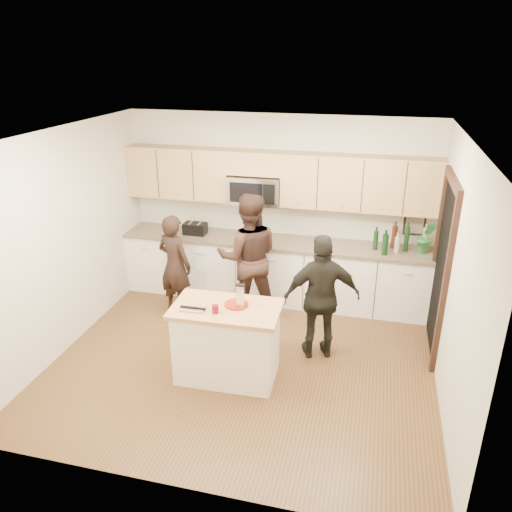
% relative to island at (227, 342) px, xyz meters
% --- Properties ---
extents(floor, '(4.50, 4.50, 0.00)m').
position_rel_island_xyz_m(floor, '(0.10, 0.35, -0.45)').
color(floor, brown).
rests_on(floor, ground).
extents(room_shell, '(4.52, 4.02, 2.71)m').
position_rel_island_xyz_m(room_shell, '(0.10, 0.35, 1.28)').
color(room_shell, beige).
rests_on(room_shell, ground).
extents(back_cabinetry, '(4.50, 0.66, 0.94)m').
position_rel_island_xyz_m(back_cabinetry, '(0.10, 2.04, 0.02)').
color(back_cabinetry, white).
rests_on(back_cabinetry, ground).
extents(upper_cabinetry, '(4.50, 0.33, 0.75)m').
position_rel_island_xyz_m(upper_cabinetry, '(0.13, 2.19, 1.39)').
color(upper_cabinetry, tan).
rests_on(upper_cabinetry, ground).
extents(microwave, '(0.76, 0.41, 0.40)m').
position_rel_island_xyz_m(microwave, '(-0.21, 2.15, 1.20)').
color(microwave, silver).
rests_on(microwave, ground).
extents(doorway, '(0.06, 1.25, 2.20)m').
position_rel_island_xyz_m(doorway, '(2.33, 1.25, 0.70)').
color(doorway, black).
rests_on(doorway, ground).
extents(framed_picture, '(0.30, 0.03, 0.38)m').
position_rel_island_xyz_m(framed_picture, '(2.05, 2.34, 0.83)').
color(framed_picture, black).
rests_on(framed_picture, ground).
extents(dish_towel, '(0.34, 0.60, 0.48)m').
position_rel_island_xyz_m(dish_towel, '(-0.85, 1.86, 0.35)').
color(dish_towel, white).
rests_on(dish_towel, ground).
extents(island, '(1.22, 0.73, 0.90)m').
position_rel_island_xyz_m(island, '(0.00, 0.00, 0.00)').
color(island, white).
rests_on(island, ground).
extents(red_plate, '(0.27, 0.27, 0.02)m').
position_rel_island_xyz_m(red_plate, '(0.10, 0.07, 0.45)').
color(red_plate, maroon).
rests_on(red_plate, island).
extents(box_grater, '(0.09, 0.06, 0.27)m').
position_rel_island_xyz_m(box_grater, '(0.15, 0.03, 0.60)').
color(box_grater, silver).
rests_on(box_grater, red_plate).
extents(drink_glass, '(0.07, 0.07, 0.09)m').
position_rel_island_xyz_m(drink_glass, '(-0.07, -0.15, 0.49)').
color(drink_glass, maroon).
rests_on(drink_glass, island).
extents(cutting_board, '(0.26, 0.21, 0.02)m').
position_rel_island_xyz_m(cutting_board, '(-0.34, -0.12, 0.45)').
color(cutting_board, tan).
rests_on(cutting_board, island).
extents(tongs, '(0.29, 0.04, 0.02)m').
position_rel_island_xyz_m(tongs, '(-0.33, -0.15, 0.47)').
color(tongs, black).
rests_on(tongs, cutting_board).
extents(knife, '(0.22, 0.03, 0.01)m').
position_rel_island_xyz_m(knife, '(-0.35, -0.18, 0.47)').
color(knife, silver).
rests_on(knife, cutting_board).
extents(toaster, '(0.33, 0.22, 0.17)m').
position_rel_island_xyz_m(toaster, '(-1.10, 2.02, 0.57)').
color(toaster, black).
rests_on(toaster, back_cabinetry).
extents(bottle_cluster, '(0.73, 0.36, 0.41)m').
position_rel_island_xyz_m(bottle_cluster, '(1.86, 2.05, 0.67)').
color(bottle_cluster, black).
rests_on(bottle_cluster, back_cabinetry).
extents(orchid, '(0.27, 0.23, 0.46)m').
position_rel_island_xyz_m(orchid, '(2.20, 2.07, 0.72)').
color(orchid, '#2E7536').
rests_on(orchid, back_cabinetry).
extents(woman_left, '(0.61, 0.49, 1.46)m').
position_rel_island_xyz_m(woman_left, '(-1.15, 1.30, 0.27)').
color(woman_left, black).
rests_on(woman_left, ground).
extents(woman_center, '(1.03, 0.90, 1.79)m').
position_rel_island_xyz_m(woman_center, '(-0.12, 1.44, 0.44)').
color(woman_center, black).
rests_on(woman_center, ground).
extents(woman_right, '(1.00, 0.66, 1.58)m').
position_rel_island_xyz_m(woman_right, '(0.97, 0.69, 0.34)').
color(woman_right, black).
rests_on(woman_right, ground).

